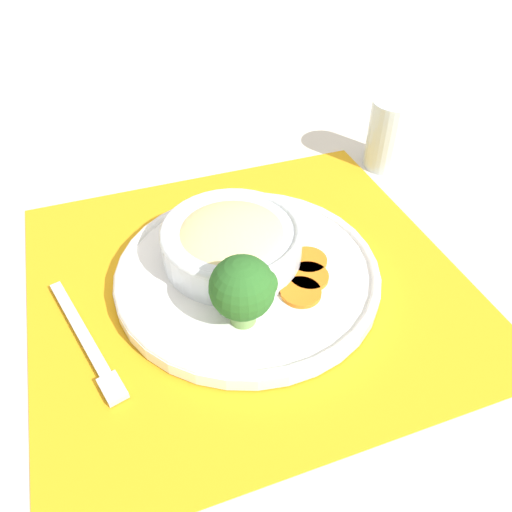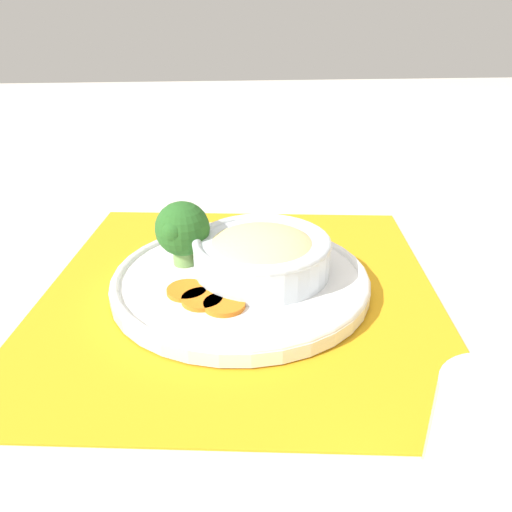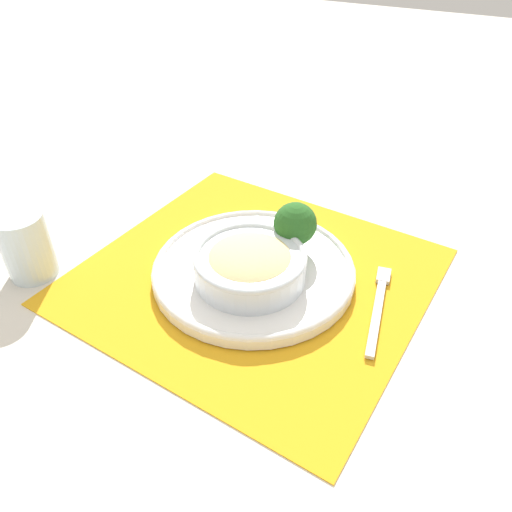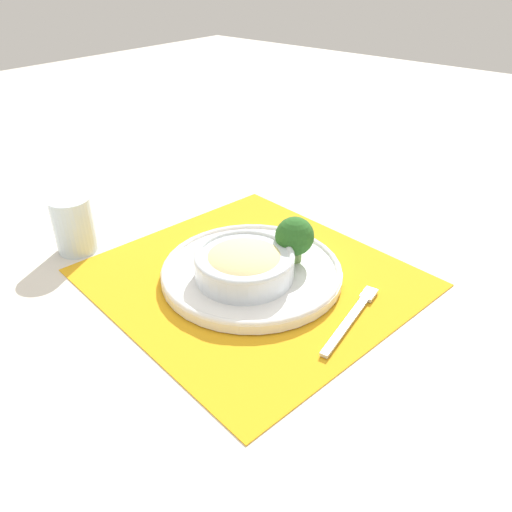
% 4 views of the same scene
% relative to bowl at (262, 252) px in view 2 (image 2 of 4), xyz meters
% --- Properties ---
extents(ground_plane, '(4.00, 4.00, 0.00)m').
position_rel_bowl_xyz_m(ground_plane, '(-0.01, 0.03, -0.05)').
color(ground_plane, beige).
extents(placemat, '(0.55, 0.53, 0.00)m').
position_rel_bowl_xyz_m(placemat, '(-0.01, 0.03, -0.04)').
color(placemat, orange).
rests_on(placemat, ground_plane).
extents(plate, '(0.31, 0.31, 0.02)m').
position_rel_bowl_xyz_m(plate, '(-0.01, 0.03, -0.03)').
color(plate, white).
rests_on(plate, placemat).
extents(bowl, '(0.17, 0.17, 0.05)m').
position_rel_bowl_xyz_m(bowl, '(0.00, 0.00, 0.00)').
color(bowl, silver).
rests_on(bowl, plate).
extents(broccoli_floret, '(0.07, 0.07, 0.08)m').
position_rel_bowl_xyz_m(broccoli_floret, '(0.03, 0.09, 0.02)').
color(broccoli_floret, '#759E51').
rests_on(broccoli_floret, plate).
extents(carrot_slice_near, '(0.05, 0.05, 0.01)m').
position_rel_bowl_xyz_m(carrot_slice_near, '(-0.04, 0.09, -0.02)').
color(carrot_slice_near, orange).
rests_on(carrot_slice_near, plate).
extents(carrot_slice_middle, '(0.05, 0.05, 0.01)m').
position_rel_bowl_xyz_m(carrot_slice_middle, '(-0.06, 0.07, -0.02)').
color(carrot_slice_middle, orange).
rests_on(carrot_slice_middle, plate).
extents(carrot_slice_far, '(0.05, 0.05, 0.01)m').
position_rel_bowl_xyz_m(carrot_slice_far, '(-0.08, 0.05, -0.02)').
color(carrot_slice_far, orange).
rests_on(carrot_slice_far, plate).
extents(water_glass, '(0.07, 0.07, 0.11)m').
position_rel_bowl_xyz_m(water_glass, '(-0.32, -0.11, 0.00)').
color(water_glass, silver).
rests_on(water_glass, ground_plane).
extents(fork, '(0.04, 0.18, 0.01)m').
position_rel_bowl_xyz_m(fork, '(0.18, 0.05, -0.04)').
color(fork, silver).
rests_on(fork, placemat).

